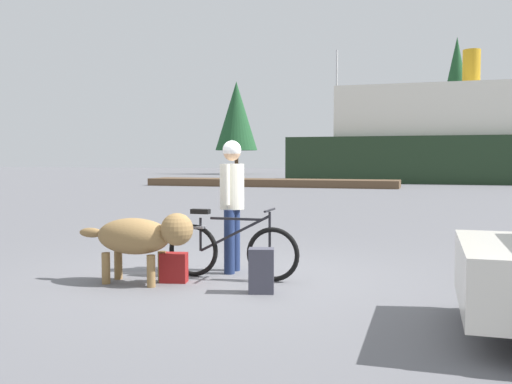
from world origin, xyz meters
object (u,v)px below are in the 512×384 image
object	(u,v)px
handbag_pannier	(174,268)
sailboat_moored	(336,172)
bicycle	(231,250)
person_cyclist	(232,193)
dog	(141,236)
backpack	(261,271)

from	to	relation	value
handbag_pannier	sailboat_moored	distance (m)	37.10
bicycle	handbag_pannier	bearing A→B (deg)	-146.84
person_cyclist	dog	distance (m)	1.35
dog	handbag_pannier	size ratio (longest dim) A/B	4.20
bicycle	backpack	size ratio (longest dim) A/B	3.42
dog	backpack	world-z (taller)	dog
sailboat_moored	dog	bearing A→B (deg)	-84.70
person_cyclist	backpack	size ratio (longest dim) A/B	3.46
backpack	dog	bearing A→B (deg)	178.46
bicycle	handbag_pannier	world-z (taller)	bicycle
person_cyclist	sailboat_moored	distance (m)	36.37
dog	handbag_pannier	distance (m)	0.55
person_cyclist	dog	world-z (taller)	person_cyclist
dog	backpack	bearing A→B (deg)	-1.54
handbag_pannier	sailboat_moored	xyz separation A→B (m)	(-3.78, 36.90, 0.35)
person_cyclist	sailboat_moored	bearing A→B (deg)	96.71
person_cyclist	dog	xyz separation A→B (m)	(-0.81, -0.97, -0.48)
handbag_pannier	sailboat_moored	size ratio (longest dim) A/B	0.04
dog	handbag_pannier	bearing A→B (deg)	27.50
bicycle	backpack	xyz separation A→B (m)	(0.57, -0.61, -0.12)
person_cyclist	backpack	world-z (taller)	person_cyclist
person_cyclist	bicycle	bearing A→B (deg)	-72.66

